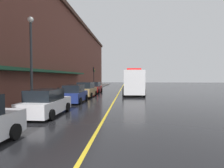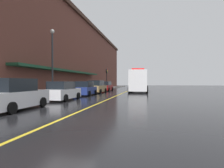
# 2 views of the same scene
# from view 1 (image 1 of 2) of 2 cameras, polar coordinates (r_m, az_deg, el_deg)

# --- Properties ---
(ground_plane) EXTENTS (112.00, 112.00, 0.00)m
(ground_plane) POSITION_cam_1_polar(r_m,az_deg,el_deg) (28.74, 2.22, -2.78)
(ground_plane) COLOR black
(sidewalk_left) EXTENTS (2.40, 70.00, 0.15)m
(sidewalk_left) POSITION_cam_1_polar(r_m,az_deg,el_deg) (29.69, -9.83, -2.51)
(sidewalk_left) COLOR #ADA8A0
(sidewalk_left) RESTS_ON ground
(lane_center_stripe) EXTENTS (0.16, 70.00, 0.01)m
(lane_center_stripe) POSITION_cam_1_polar(r_m,az_deg,el_deg) (28.74, 2.22, -2.77)
(lane_center_stripe) COLOR gold
(lane_center_stripe) RESTS_ON ground
(brick_building_left) EXTENTS (11.76, 64.00, 13.08)m
(brick_building_left) POSITION_cam_1_polar(r_m,az_deg,el_deg) (31.25, -22.15, 9.50)
(brick_building_left) COLOR brown
(brick_building_left) RESTS_ON ground
(parked_car_1) EXTENTS (2.09, 4.45, 1.72)m
(parked_car_1) POSITION_cam_1_polar(r_m,az_deg,el_deg) (12.57, -20.26, -5.74)
(parked_car_1) COLOR silver
(parked_car_1) RESTS_ON ground
(parked_car_2) EXTENTS (2.09, 4.22, 1.74)m
(parked_car_2) POSITION_cam_1_polar(r_m,az_deg,el_deg) (18.08, -11.95, -3.22)
(parked_car_2) COLOR navy
(parked_car_2) RESTS_ON ground
(parked_car_3) EXTENTS (2.15, 4.72, 1.87)m
(parked_car_3) POSITION_cam_1_polar(r_m,az_deg,el_deg) (23.10, -8.20, -1.87)
(parked_car_3) COLOR #A5844C
(parked_car_3) RESTS_ON ground
(parked_car_4) EXTENTS (2.03, 4.48, 1.73)m
(parked_car_4) POSITION_cam_1_polar(r_m,az_deg,el_deg) (28.77, -5.54, -1.17)
(parked_car_4) COLOR maroon
(parked_car_4) RESTS_ON ground
(box_truck) EXTENTS (3.09, 9.40, 3.63)m
(box_truck) POSITION_cam_1_polar(r_m,az_deg,el_deg) (26.33, 6.60, 0.53)
(box_truck) COLOR silver
(box_truck) RESTS_ON ground
(parking_meter_0) EXTENTS (0.14, 0.18, 1.33)m
(parking_meter_0) POSITION_cam_1_polar(r_m,az_deg,el_deg) (18.26, -16.72, -2.43)
(parking_meter_0) COLOR #4C4C51
(parking_meter_0) RESTS_ON sidewalk_left
(parking_meter_1) EXTENTS (0.14, 0.18, 1.33)m
(parking_meter_1) POSITION_cam_1_polar(r_m,az_deg,el_deg) (25.82, -10.14, -1.03)
(parking_meter_1) COLOR #4C4C51
(parking_meter_1) RESTS_ON sidewalk_left
(street_lamp_left) EXTENTS (0.44, 0.44, 6.94)m
(street_lamp_left) POSITION_cam_1_polar(r_m,az_deg,el_deg) (15.16, -24.41, 9.18)
(street_lamp_left) COLOR #33383D
(street_lamp_left) RESTS_ON sidewalk_left
(traffic_light_near) EXTENTS (0.38, 0.36, 4.30)m
(traffic_light_near) POSITION_cam_1_polar(r_m,az_deg,el_deg) (35.53, -5.83, 3.26)
(traffic_light_near) COLOR #232326
(traffic_light_near) RESTS_ON sidewalk_left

